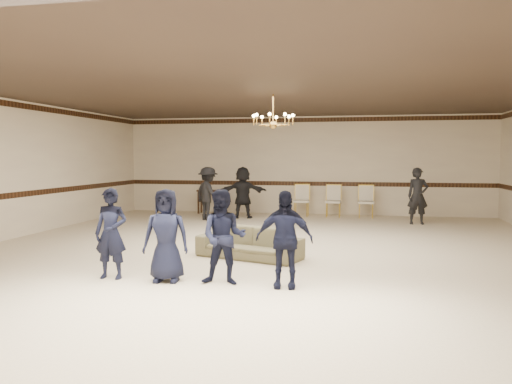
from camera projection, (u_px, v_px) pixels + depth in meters
room at (264, 171)px, 9.82m from camera, size 12.01×14.01×3.21m
chair_rail at (304, 184)px, 16.69m from camera, size 12.00×0.02×0.14m
crown_molding at (304, 120)px, 16.55m from camera, size 12.00×0.02×0.14m
chandelier at (273, 110)px, 10.71m from camera, size 0.94×0.94×0.89m
boy_a at (111, 233)px, 7.83m from camera, size 0.52×0.35×1.41m
boy_b at (166, 235)px, 7.65m from camera, size 0.75×0.55×1.41m
boy_c at (224, 237)px, 7.47m from camera, size 0.71×0.57×1.41m
boy_d at (284, 239)px, 7.29m from camera, size 0.84×0.39×1.41m
settee at (249, 243)px, 9.45m from camera, size 2.09×1.32×0.57m
adult_left at (208, 194)px, 15.05m from camera, size 1.17×1.09×1.58m
adult_mid at (243, 192)px, 15.55m from camera, size 1.53×0.78×1.58m
adult_right at (418, 196)px, 14.14m from camera, size 0.63×0.46×1.58m
banquet_chair_left at (301, 201)px, 16.03m from camera, size 0.50×0.50×0.99m
banquet_chair_mid at (333, 201)px, 15.83m from camera, size 0.51×0.51×0.99m
banquet_chair_right at (366, 202)px, 15.63m from camera, size 0.50×0.50×0.99m
console_table at (212, 202)px, 16.84m from camera, size 0.95×0.44×0.79m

